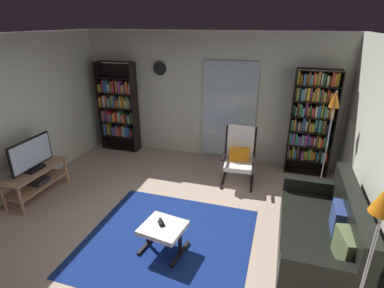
% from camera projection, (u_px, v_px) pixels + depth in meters
% --- Properties ---
extents(ground_plane, '(7.02, 7.02, 0.00)m').
position_uv_depth(ground_plane, '(155.00, 235.00, 4.20)').
color(ground_plane, tan).
extents(wall_back, '(5.60, 0.06, 2.60)m').
position_uv_depth(wall_back, '(208.00, 97.00, 6.28)').
color(wall_back, beige).
rests_on(wall_back, ground).
extents(glass_door_panel, '(1.10, 0.01, 2.00)m').
position_uv_depth(glass_door_panel, '(229.00, 111.00, 6.19)').
color(glass_door_panel, silver).
extents(area_rug, '(2.20, 2.06, 0.01)m').
position_uv_depth(area_rug, '(168.00, 240.00, 4.09)').
color(area_rug, navy).
rests_on(area_rug, ground).
extents(tv_stand, '(0.44, 1.13, 0.50)m').
position_uv_depth(tv_stand, '(37.00, 179.00, 5.02)').
color(tv_stand, tan).
rests_on(tv_stand, ground).
extents(television, '(0.20, 0.83, 0.54)m').
position_uv_depth(television, '(31.00, 156.00, 4.86)').
color(television, black).
rests_on(television, tv_stand).
extents(bookshelf_near_tv, '(0.86, 0.30, 1.97)m').
position_uv_depth(bookshelf_near_tv, '(118.00, 109.00, 6.73)').
color(bookshelf_near_tv, black).
rests_on(bookshelf_near_tv, ground).
extents(bookshelf_near_sofa, '(0.78, 0.30, 1.99)m').
position_uv_depth(bookshelf_near_sofa, '(312.00, 120.00, 5.58)').
color(bookshelf_near_sofa, black).
rests_on(bookshelf_near_sofa, ground).
extents(leather_sofa, '(0.86, 1.84, 0.90)m').
position_uv_depth(leather_sofa, '(323.00, 234.00, 3.74)').
color(leather_sofa, black).
rests_on(leather_sofa, ground).
extents(lounge_armchair, '(0.60, 0.69, 1.02)m').
position_uv_depth(lounge_armchair, '(239.00, 154.00, 5.46)').
color(lounge_armchair, black).
rests_on(lounge_armchair, ground).
extents(ottoman, '(0.58, 0.55, 0.37)m').
position_uv_depth(ottoman, '(163.00, 230.00, 3.82)').
color(ottoman, white).
rests_on(ottoman, ground).
extents(tv_remote, '(0.09, 0.15, 0.02)m').
position_uv_depth(tv_remote, '(160.00, 222.00, 3.86)').
color(tv_remote, black).
rests_on(tv_remote, ottoman).
extents(cell_phone, '(0.14, 0.15, 0.01)m').
position_uv_depth(cell_phone, '(161.00, 224.00, 3.82)').
color(cell_phone, black).
rests_on(cell_phone, ottoman).
extents(floor_lamp_by_sofa, '(0.22, 0.22, 1.76)m').
position_uv_depth(floor_lamp_by_sofa, '(379.00, 226.00, 2.13)').
color(floor_lamp_by_sofa, '#A5A5AD').
rests_on(floor_lamp_by_sofa, ground).
extents(floor_lamp_by_shelf, '(0.22, 0.22, 1.76)m').
position_uv_depth(floor_lamp_by_shelf, '(333.00, 114.00, 4.86)').
color(floor_lamp_by_shelf, '#A5A5AD').
rests_on(floor_lamp_by_shelf, ground).
extents(wall_clock, '(0.29, 0.03, 0.29)m').
position_uv_depth(wall_clock, '(160.00, 68.00, 6.28)').
color(wall_clock, silver).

